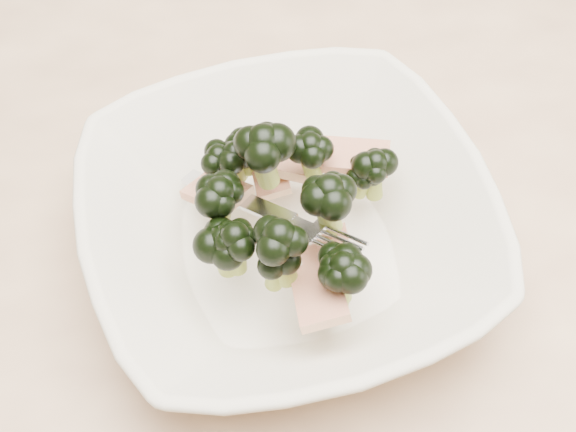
% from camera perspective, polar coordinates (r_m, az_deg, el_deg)
% --- Properties ---
extents(dining_table, '(1.20, 0.80, 0.75)m').
position_cam_1_polar(dining_table, '(0.71, 7.56, -4.11)').
color(dining_table, tan).
rests_on(dining_table, ground).
extents(broccoli_dish, '(0.34, 0.34, 0.12)m').
position_cam_1_polar(broccoli_dish, '(0.57, -0.06, -0.66)').
color(broccoli_dish, beige).
rests_on(broccoli_dish, dining_table).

